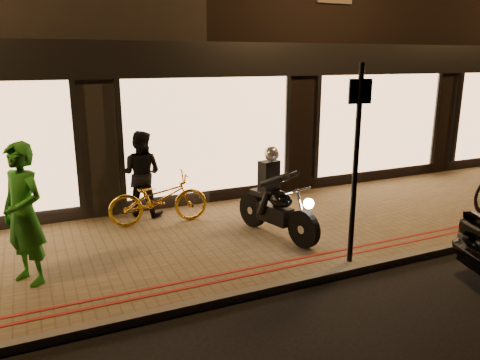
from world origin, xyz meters
name	(u,v)px	position (x,y,z in m)	size (l,w,h in m)	color
ground	(309,286)	(0.00, 0.00, 0.00)	(90.00, 90.00, 0.00)	black
sidewalk	(249,236)	(0.00, 2.00, 0.06)	(50.00, 4.00, 0.12)	#736347
kerb_stone	(308,281)	(0.00, 0.05, 0.06)	(50.00, 0.14, 0.12)	#59544C
red_kerb_lines	(290,263)	(0.00, 0.55, 0.12)	(50.00, 0.26, 0.01)	maroon
building_row	(146,20)	(0.00, 8.99, 4.25)	(48.00, 10.11, 8.50)	black
motorcycle	(275,202)	(0.36, 1.69, 0.73)	(0.72, 1.91, 1.59)	black
sign_post	(356,155)	(0.89, 0.25, 1.80)	(0.35, 0.09, 3.00)	black
bicycle_gold	(158,199)	(-1.34, 3.17, 0.61)	(0.65, 1.86, 0.98)	gold
person_green	(24,214)	(-3.62, 1.57, 1.12)	(0.73, 0.48, 1.99)	#247920
person_dark	(141,174)	(-1.50, 3.80, 0.97)	(0.83, 0.64, 1.70)	black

